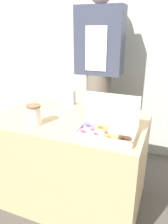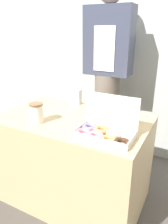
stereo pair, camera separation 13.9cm
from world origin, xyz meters
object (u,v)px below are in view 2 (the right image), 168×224
object	(u,v)px
person_customer	(108,73)
donut_box	(102,131)
napkin_holder	(75,97)
coffee_cup	(37,113)

from	to	relation	value
person_customer	donut_box	bearing A→B (deg)	-69.39
napkin_holder	donut_box	bearing A→B (deg)	-45.13
coffee_cup	person_customer	world-z (taller)	person_customer
coffee_cup	napkin_holder	bearing A→B (deg)	86.38
donut_box	coffee_cup	bearing A→B (deg)	-177.87
napkin_holder	person_customer	size ratio (longest dim) A/B	0.07
donut_box	napkin_holder	size ratio (longest dim) A/B	3.10
donut_box	person_customer	distance (m)	0.87
person_customer	napkin_holder	bearing A→B (deg)	-115.29
donut_box	person_customer	size ratio (longest dim) A/B	0.22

